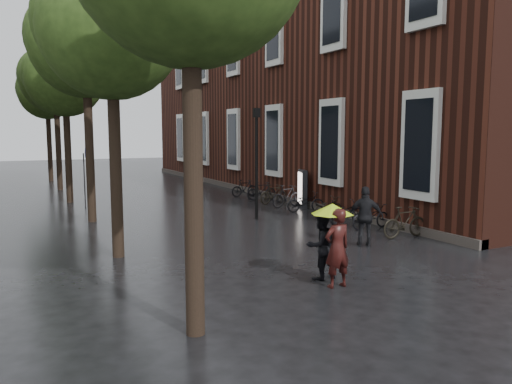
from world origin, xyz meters
TOP-DOWN VIEW (x-y plane):
  - ground at (0.00, 0.00)m, footprint 120.00×120.00m
  - brick_building at (10.47, 19.46)m, footprint 10.20×33.20m
  - street_trees at (-3.99, 15.91)m, footprint 4.33×34.03m
  - person_burgundy at (-0.31, 2.06)m, footprint 0.65×0.44m
  - person_black at (-0.29, 2.74)m, footprint 0.83×0.67m
  - lime_umbrella at (-0.25, 2.36)m, footprint 0.97×0.97m
  - pedestrian_walking at (2.82, 4.97)m, footprint 1.12×0.97m
  - parked_bicycles at (4.68, 10.82)m, footprint 1.87×12.31m
  - ad_lightbox at (5.32, 12.58)m, footprint 0.26×1.14m
  - lamp_post at (1.98, 10.60)m, footprint 0.22×0.22m
  - cycle_sign at (-3.52, 17.29)m, footprint 0.14×0.49m

SIDE VIEW (x-z plane):
  - ground at x=0.00m, z-range 0.00..0.00m
  - parked_bicycles at x=4.68m, z-range -0.05..0.98m
  - person_black at x=-0.29m, z-range 0.00..1.60m
  - ad_lightbox at x=5.32m, z-range 0.01..1.72m
  - person_burgundy at x=-0.31m, z-range 0.00..1.77m
  - pedestrian_walking at x=2.82m, z-range 0.00..1.81m
  - lime_umbrella at x=-0.25m, z-range 0.99..2.43m
  - cycle_sign at x=-3.52m, z-range 0.44..3.15m
  - lamp_post at x=1.98m, z-range 0.46..4.81m
  - brick_building at x=10.47m, z-range -0.01..11.99m
  - street_trees at x=-3.99m, z-range 1.88..10.79m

